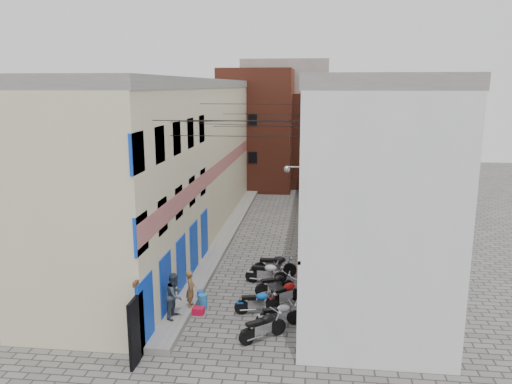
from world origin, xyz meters
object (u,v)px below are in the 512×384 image
at_px(motorcycle_b, 279,313).
at_px(motorcycle_c, 257,301).
at_px(motorcycle_e, 275,283).
at_px(motorcycle_f, 266,272).
at_px(water_jug_far, 200,297).
at_px(person_b, 175,295).
at_px(water_jug_near, 203,301).
at_px(motorcycle_d, 285,292).
at_px(person_a, 191,289).
at_px(motorcycle_a, 263,325).
at_px(red_crate, 198,311).
at_px(motorcycle_g, 275,264).

relative_size(motorcycle_b, motorcycle_c, 0.96).
bearing_deg(motorcycle_e, motorcycle_b, -18.80).
relative_size(motorcycle_f, water_jug_far, 4.08).
relative_size(person_b, water_jug_near, 2.98).
height_order(motorcycle_b, motorcycle_d, motorcycle_d).
distance_m(motorcycle_e, person_a, 3.75).
height_order(motorcycle_a, motorcycle_b, motorcycle_a).
bearing_deg(motorcycle_a, motorcycle_d, 128.89).
height_order(person_a, red_crate, person_a).
height_order(motorcycle_b, motorcycle_c, motorcycle_c).
distance_m(person_b, red_crate, 1.42).
bearing_deg(person_a, motorcycle_g, -43.20).
bearing_deg(water_jug_near, motorcycle_b, -20.13).
bearing_deg(motorcycle_e, red_crate, -77.71).
relative_size(motorcycle_f, water_jug_near, 3.32).
xyz_separation_m(motorcycle_b, water_jug_near, (-3.09, 1.13, -0.21)).
distance_m(motorcycle_d, water_jug_near, 3.31).
xyz_separation_m(motorcycle_c, motorcycle_d, (1.03, 0.88, 0.03)).
relative_size(motorcycle_d, motorcycle_f, 1.00).
bearing_deg(motorcycle_b, water_jug_far, -135.90).
bearing_deg(person_a, person_b, 151.91).
bearing_deg(motorcycle_c, red_crate, -93.34).
height_order(motorcycle_b, motorcycle_e, motorcycle_e).
bearing_deg(motorcycle_c, water_jug_near, -107.46).
bearing_deg(motorcycle_g, motorcycle_b, 3.42).
xyz_separation_m(motorcycle_a, motorcycle_d, (0.60, 2.88, 0.00)).
xyz_separation_m(person_a, water_jug_near, (0.37, 0.41, -0.69)).
xyz_separation_m(motorcycle_d, motorcycle_g, (-0.68, 3.07, 0.04)).
relative_size(motorcycle_e, motorcycle_g, 0.87).
relative_size(motorcycle_c, motorcycle_g, 0.88).
bearing_deg(red_crate, motorcycle_b, -10.45).
height_order(motorcycle_g, person_a, person_a).
bearing_deg(water_jug_far, motorcycle_b, -27.02).
distance_m(water_jug_far, red_crate, 1.12).
distance_m(motorcycle_a, motorcycle_e, 3.89).
distance_m(motorcycle_e, motorcycle_g, 2.07).
height_order(motorcycle_a, motorcycle_e, motorcycle_a).
bearing_deg(motorcycle_f, motorcycle_g, 168.85).
bearing_deg(person_a, water_jug_far, -16.78).
relative_size(motorcycle_e, water_jug_far, 3.76).
distance_m(motorcycle_g, person_a, 5.08).
relative_size(motorcycle_a, motorcycle_f, 0.99).
bearing_deg(red_crate, motorcycle_e, 38.66).
distance_m(motorcycle_c, red_crate, 2.31).
height_order(motorcycle_e, water_jug_near, motorcycle_e).
distance_m(motorcycle_c, water_jug_far, 2.55).
bearing_deg(motorcycle_d, person_a, -116.24).
distance_m(motorcycle_a, motorcycle_c, 2.05).
distance_m(motorcycle_e, water_jug_far, 3.15).
bearing_deg(motorcycle_b, water_jug_near, -129.00).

